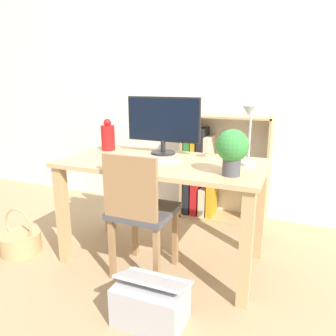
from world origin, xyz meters
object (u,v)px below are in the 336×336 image
chair (140,210)px  keyboard (152,160)px  storage_box (151,302)px  monitor (163,122)px  potted_plant (232,149)px  bookshelf (209,173)px  desk_lamp (249,130)px  basket (20,241)px  vase (108,136)px

chair → keyboard: bearing=97.8°
chair → storage_box: chair is taller
monitor → storage_box: monitor is taller
keyboard → potted_plant: bearing=-14.2°
bookshelf → desk_lamp: bearing=-61.2°
desk_lamp → bookshelf: desk_lamp is taller
storage_box → keyboard: bearing=114.2°
chair → basket: bearing=-172.9°
keyboard → vase: 0.53m
keyboard → chair: 0.36m
desk_lamp → potted_plant: (-0.05, -0.22, -0.08)m
desk_lamp → bookshelf: (-0.48, 0.87, -0.56)m
keyboard → basket: size_ratio=1.08×
monitor → chair: 0.70m
monitor → keyboard: bearing=-86.4°
potted_plant → chair: (-0.57, -0.08, -0.43)m
basket → chair: bearing=4.0°
monitor → chair: (0.03, -0.47, -0.52)m
vase → potted_plant: bearing=-18.2°
chair → monitor: bearing=97.2°
basket → storage_box: 1.31m
chair → storage_box: size_ratio=2.24×
storage_box → vase: bearing=132.8°
potted_plant → basket: size_ratio=0.76×
keyboard → basket: bearing=-163.4°
chair → basket: chair is taller
chair → vase: bearing=142.2°
desk_lamp → potted_plant: desk_lamp is taller
monitor → basket: size_ratio=1.61×
vase → bookshelf: bearing=49.4°
monitor → potted_plant: 0.72m
keyboard → vase: size_ratio=1.56×
desk_lamp → storage_box: desk_lamp is taller
bookshelf → potted_plant: bearing=-68.7°
potted_plant → monitor: bearing=147.0°
monitor → desk_lamp: (0.65, -0.17, -0.00)m
chair → basket: size_ratio=2.43×
vase → potted_plant: potted_plant is taller
potted_plant → storage_box: size_ratio=0.70×
bookshelf → chair: bearing=-97.0°
keyboard → bookshelf: (0.16, 0.94, -0.33)m
desk_lamp → bookshelf: bearing=118.8°
vase → desk_lamp: desk_lamp is taller
chair → bookshelf: bookshelf is taller
desk_lamp → vase: bearing=173.6°
desk_lamp → storage_box: (-0.37, -0.68, -0.88)m
vase → bookshelf: 1.07m
keyboard → potted_plant: (0.59, -0.15, 0.15)m
keyboard → basket: keyboard is taller
desk_lamp → bookshelf: size_ratio=0.39×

